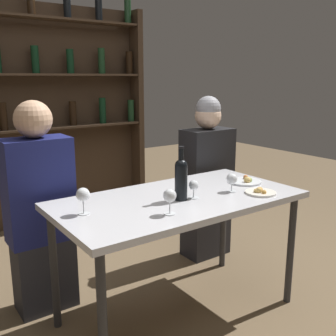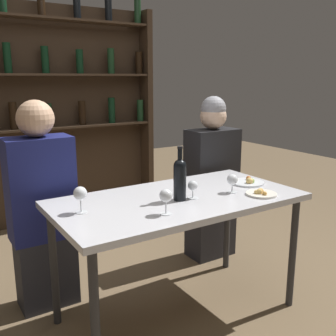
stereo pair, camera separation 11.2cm
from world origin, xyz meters
name	(u,v)px [view 1 (the left image)]	position (x,y,z in m)	size (l,w,h in m)	color
ground_plane	(178,313)	(0.00, 0.00, 0.00)	(10.00, 10.00, 0.00)	brown
dining_table	(179,208)	(0.00, 0.00, 0.68)	(1.42, 0.73, 0.74)	silver
wine_rack_wall	(54,107)	(0.00, 1.97, 1.14)	(1.83, 0.21, 2.18)	#38281C
wine_bottle	(181,177)	(-0.02, -0.05, 0.88)	(0.07, 0.07, 0.30)	black
wine_glass_0	(83,195)	(-0.56, 0.05, 0.84)	(0.07, 0.07, 0.14)	silver
wine_glass_1	(232,179)	(0.32, -0.09, 0.82)	(0.07, 0.07, 0.11)	silver
wine_glass_2	(170,196)	(-0.21, -0.20, 0.84)	(0.07, 0.07, 0.13)	silver
wine_glass_3	(194,186)	(0.06, -0.06, 0.81)	(0.06, 0.06, 0.10)	silver
food_plate_0	(260,192)	(0.43, -0.23, 0.76)	(0.18, 0.18, 0.04)	silver
food_plate_1	(245,181)	(0.54, 0.00, 0.75)	(0.21, 0.21, 0.05)	silver
seated_person_left	(40,214)	(-0.63, 0.54, 0.62)	(0.39, 0.22, 1.29)	#26262B
seated_person_right	(207,180)	(0.69, 0.54, 0.62)	(0.40, 0.22, 1.28)	#26262B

